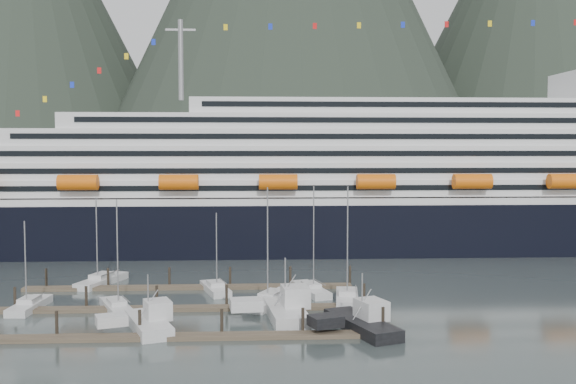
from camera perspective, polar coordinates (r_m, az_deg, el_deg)
The scene contains 16 objects.
ground at distance 85.22m, azimuth -6.01°, elevation -10.37°, with size 1600.00×1600.00×0.00m, color #404C4B.
mountains at distance 687.66m, azimuth 1.21°, elevation 15.80°, with size 870.00×440.00×420.00m.
cruise_ship at distance 140.04m, azimuth 7.57°, elevation 0.19°, with size 210.00×30.40×50.30m.
dock_near at distance 76.01m, azimuth -10.22°, elevation -11.93°, with size 48.18×2.28×3.20m.
dock_mid at distance 88.50m, azimuth -9.14°, elevation -9.65°, with size 48.18×2.28×3.20m.
dock_far at distance 101.12m, azimuth -8.33°, elevation -7.94°, with size 48.18×2.28×3.20m.
sailboat_a at distance 93.86m, azimuth -21.04°, elevation -9.01°, with size 3.33×9.43×12.02m.
sailboat_b at distance 89.55m, azimuth -14.29°, elevation -9.48°, with size 6.21×10.08×14.82m.
sailboat_d at distance 90.87m, azimuth -1.42°, elevation -9.16°, with size 7.65×12.17×16.14m.
sailboat_e at distance 107.05m, azimuth -15.50°, elevation -7.31°, with size 6.35×11.35×13.86m.
sailboat_f at distance 98.43m, azimuth -6.17°, elevation -8.19°, with size 5.12×9.48×12.01m.
sailboat_g at distance 97.35m, azimuth 1.97°, elevation -8.29°, with size 5.14×10.64×15.84m.
sailboat_h at distance 92.28m, azimuth 5.02°, elevation -8.96°, with size 4.16×10.36×16.20m.
trawler_b at distance 79.75m, azimuth -11.82°, elevation -10.76°, with size 9.39×11.39×7.03m.
trawler_d at distance 78.29m, azimuth 6.19°, elevation -10.96°, with size 10.25×12.67×7.25m.
trawler_e at distance 83.48m, azimuth -0.34°, elevation -9.94°, with size 9.85×12.91×8.20m.
Camera 1 is at (4.63, -82.49, 20.89)m, focal length 42.00 mm.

